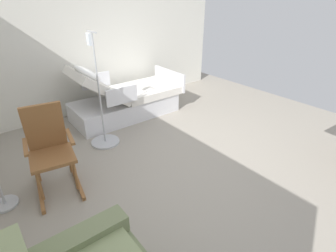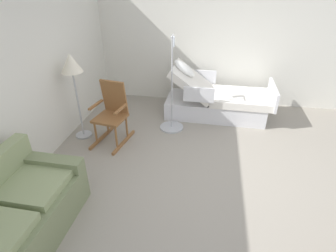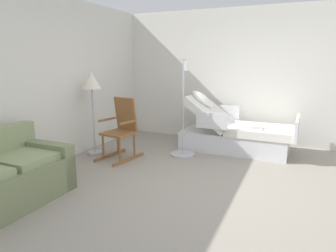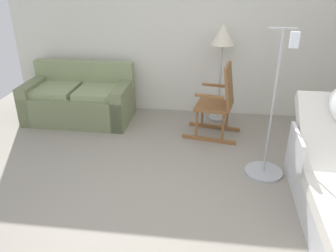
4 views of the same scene
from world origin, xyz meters
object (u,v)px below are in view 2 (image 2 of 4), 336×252
Objects in this scene: hospital_bed at (216,101)px; couch at (12,220)px; rocking_chair at (112,113)px; floor_lamp at (72,69)px; iv_pole at (172,116)px.

couch is at bearing 148.98° from hospital_bed.
floor_lamp is (0.01, 0.59, 0.72)m from rocking_chair.
hospital_bed is at bearing -61.94° from floor_lamp.
couch is at bearing -172.94° from floor_lamp.
hospital_bed is 1.40× the size of floor_lamp.
hospital_bed is at bearing -31.02° from couch.
couch is at bearing 155.27° from iv_pole.
couch is 2.18m from rocking_chair.
hospital_bed is 1.98× the size of rocking_chair.
floor_lamp is (-1.23, 2.30, 0.92)m from hospital_bed.
iv_pole reaches higher than rocking_chair.
floor_lamp reaches higher than rocking_chair.
floor_lamp reaches higher than couch.
rocking_chair is at bearing 121.31° from iv_pole.
floor_lamp reaches higher than hospital_bed.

